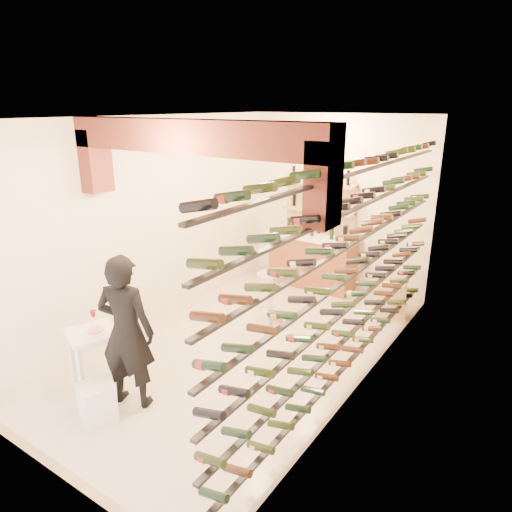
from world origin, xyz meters
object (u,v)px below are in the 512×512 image
at_px(wine_rack, 349,266).
at_px(crate_lower, 390,307).
at_px(tasting_table, 93,342).
at_px(chrome_barstool, 270,295).
at_px(white_stool, 97,402).
at_px(back_counter, 312,259).
at_px(person, 126,332).

height_order(wine_rack, crate_lower, wine_rack).
distance_m(tasting_table, chrome_barstool, 2.80).
bearing_deg(white_stool, back_counter, 88.74).
xyz_separation_m(white_stool, crate_lower, (1.81, 4.44, -0.07)).
bearing_deg(chrome_barstool, crate_lower, 43.47).
distance_m(back_counter, chrome_barstool, 1.86).
bearing_deg(chrome_barstool, wine_rack, -26.51).
distance_m(white_stool, crate_lower, 4.79).
bearing_deg(wine_rack, person, -135.86).
xyz_separation_m(tasting_table, crate_lower, (2.28, 4.08, -0.50)).
relative_size(back_counter, tasting_table, 1.77).
distance_m(person, chrome_barstool, 2.66).
distance_m(person, crate_lower, 4.44).
relative_size(wine_rack, back_counter, 3.35).
height_order(white_stool, chrome_barstool, chrome_barstool).
height_order(tasting_table, person, person).
xyz_separation_m(person, chrome_barstool, (0.26, 2.61, -0.42)).
relative_size(tasting_table, chrome_barstool, 1.11).
bearing_deg(tasting_table, back_counter, 104.73).
bearing_deg(person, back_counter, -109.69).
bearing_deg(wine_rack, white_stool, -130.91).
bearing_deg(crate_lower, white_stool, -112.17).
bearing_deg(crate_lower, chrome_barstool, -136.53).
xyz_separation_m(wine_rack, tasting_table, (-2.41, -1.88, -0.90)).
height_order(chrome_barstool, crate_lower, chrome_barstool).
xyz_separation_m(chrome_barstool, crate_lower, (1.48, 1.40, -0.35)).
bearing_deg(wine_rack, chrome_barstool, 153.49).
height_order(wine_rack, chrome_barstool, wine_rack).
xyz_separation_m(wine_rack, white_stool, (-1.94, -2.24, -1.33)).
xyz_separation_m(wine_rack, person, (-1.86, -1.81, -0.63)).
xyz_separation_m(back_counter, chrome_barstool, (0.22, -1.85, -0.03)).
bearing_deg(person, chrome_barstool, -114.90).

